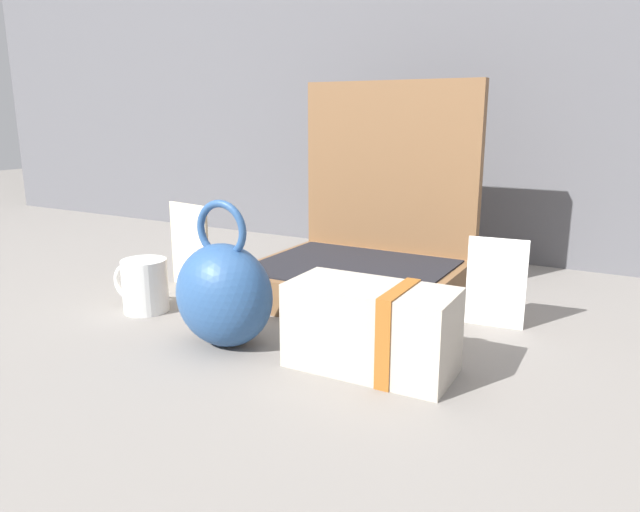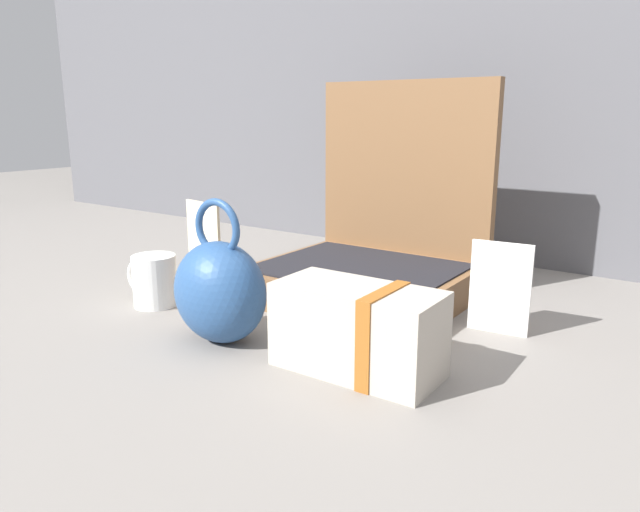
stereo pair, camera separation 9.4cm
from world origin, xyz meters
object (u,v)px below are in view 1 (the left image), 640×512
Objects in this scene: open_suitcase at (365,247)px; coffee_mug at (144,285)px; cream_toiletry_bag at (373,328)px; poster_card_right at (190,246)px; info_card_left at (496,283)px; teal_pouch_handbag at (224,293)px.

open_suitcase is 0.41m from coffee_mug.
poster_card_right is (-0.48, 0.18, 0.02)m from cream_toiletry_bag.
poster_card_right is (-0.58, -0.07, 0.01)m from info_card_left.
teal_pouch_handbag is at bearing -173.01° from cream_toiletry_bag.
poster_card_right reaches higher than cream_toiletry_bag.
teal_pouch_handbag is 1.91× the size of coffee_mug.
cream_toiletry_bag is 1.34× the size of poster_card_right.
open_suitcase reaches higher than teal_pouch_handbag.
open_suitcase reaches higher than poster_card_right.
poster_card_right is at bearing 100.72° from coffee_mug.
coffee_mug is at bearing -163.70° from info_card_left.
open_suitcase is 0.28m from info_card_left.
coffee_mug is at bearing 176.56° from cream_toiletry_bag.
info_card_left is at bearing 16.88° from poster_card_right.
open_suitcase is at bearing 46.10° from coffee_mug.
cream_toiletry_bag is 1.95× the size of coffee_mug.
teal_pouch_handbag is 0.23m from coffee_mug.
teal_pouch_handbag is 0.32m from poster_card_right.
cream_toiletry_bag is at bearing -63.13° from open_suitcase.
cream_toiletry_bag is (0.16, -0.32, -0.03)m from open_suitcase.
info_card_left is (0.10, 0.25, 0.01)m from cream_toiletry_bag.
open_suitcase is at bearing 34.57° from poster_card_right.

